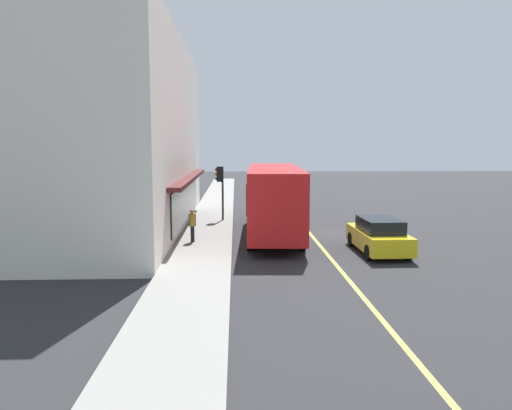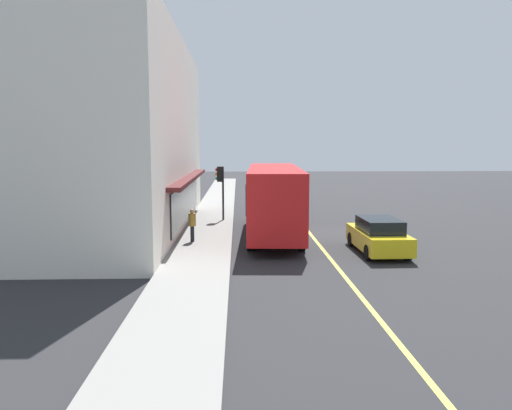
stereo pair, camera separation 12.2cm
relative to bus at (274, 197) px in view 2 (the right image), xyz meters
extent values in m
plane|color=#28282B|center=(0.80, -1.94, -1.99)|extent=(120.00, 120.00, 0.00)
cube|color=gray|center=(0.80, 3.46, -1.91)|extent=(80.00, 2.65, 0.15)
cube|color=#D8D14C|center=(0.80, -1.94, -1.98)|extent=(36.00, 0.16, 0.01)
cube|color=silver|center=(2.87, 9.81, 3.19)|extent=(21.72, 10.03, 10.34)
cube|color=#4C1919|center=(2.87, 4.54, 0.81)|extent=(15.21, 0.70, 0.20)
cube|color=black|center=(2.87, 4.76, -0.49)|extent=(13.03, 0.08, 2.00)
cube|color=red|center=(-0.04, 0.00, 0.01)|extent=(11.11, 3.03, 3.00)
cube|color=black|center=(5.41, -0.26, 0.37)|extent=(0.22, 2.10, 1.80)
cube|color=black|center=(-0.28, 1.28, 0.37)|extent=(8.79, 0.48, 1.32)
cube|color=black|center=(-0.40, -1.25, 0.37)|extent=(8.79, 0.48, 1.32)
cube|color=#0CF259|center=(5.48, -0.26, 1.26)|extent=(0.17, 1.90, 0.36)
cube|color=#2D2D33|center=(5.51, -0.27, -1.24)|extent=(0.28, 2.40, 0.40)
cylinder|color=black|center=(3.53, 0.96, -1.49)|extent=(1.01, 0.35, 1.00)
cylinder|color=black|center=(3.42, -1.30, -1.49)|extent=(1.01, 0.35, 1.00)
cylinder|color=black|center=(-3.50, 1.30, -1.49)|extent=(1.01, 0.35, 1.00)
cylinder|color=black|center=(-3.61, -0.96, -1.49)|extent=(1.01, 0.35, 1.00)
cylinder|color=#2D2D33|center=(4.54, 2.73, -0.24)|extent=(0.12, 0.12, 3.20)
cube|color=black|center=(4.54, 2.93, 0.91)|extent=(0.30, 0.30, 0.90)
sphere|color=red|center=(4.54, 3.10, 1.18)|extent=(0.18, 0.18, 0.18)
sphere|color=orange|center=(4.54, 3.10, 0.91)|extent=(0.18, 0.18, 0.18)
sphere|color=green|center=(4.54, 3.10, 0.64)|extent=(0.18, 0.18, 0.18)
cube|color=yellow|center=(-4.14, -4.21, -1.39)|extent=(4.33, 1.86, 0.75)
cube|color=black|center=(-4.29, -4.21, -0.74)|extent=(2.43, 1.55, 0.55)
cylinder|color=black|center=(-2.73, -3.37, -1.67)|extent=(0.64, 0.23, 0.64)
cylinder|color=black|center=(-2.71, -5.01, -1.67)|extent=(0.64, 0.23, 0.64)
cylinder|color=black|center=(-5.57, -3.41, -1.67)|extent=(0.64, 0.23, 0.64)
cylinder|color=black|center=(-5.55, -5.05, -1.67)|extent=(0.64, 0.23, 0.64)
cylinder|color=black|center=(-2.16, 3.97, -1.46)|extent=(0.18, 0.18, 0.75)
cylinder|color=#B28C33|center=(-2.16, 3.97, -0.79)|extent=(0.34, 0.34, 0.59)
sphere|color=tan|center=(-2.16, 3.97, -0.40)|extent=(0.21, 0.21, 0.21)
camera|label=1|loc=(-25.00, 1.95, 2.67)|focal=34.83mm
camera|label=2|loc=(-25.01, 1.83, 2.67)|focal=34.83mm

